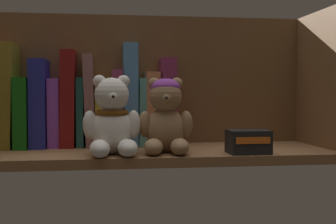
# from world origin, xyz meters

# --- Properties ---
(shelf_board) EXTENTS (0.75, 0.25, 0.02)m
(shelf_board) POSITION_xyz_m (0.00, 0.00, 0.01)
(shelf_board) COLOR brown
(shelf_board) RESTS_ON ground
(shelf_back_panel) EXTENTS (0.77, 0.01, 0.33)m
(shelf_back_panel) POSITION_xyz_m (0.00, 0.13, 0.16)
(shelf_back_panel) COLOR brown
(shelf_back_panel) RESTS_ON ground
(shelf_side_panel_right) EXTENTS (0.02, 0.27, 0.33)m
(shelf_side_panel_right) POSITION_xyz_m (0.38, 0.00, 0.16)
(shelf_side_panel_right) COLOR brown
(shelf_side_panel_right) RESTS_ON ground
(book_1) EXTENTS (0.04, 0.14, 0.23)m
(book_1) POSITION_xyz_m (-0.32, 0.09, 0.14)
(book_1) COLOR olive
(book_1) RESTS_ON shelf_board
(book_2) EXTENTS (0.03, 0.15, 0.16)m
(book_2) POSITION_xyz_m (-0.29, 0.09, 0.10)
(book_2) COLOR #145C12
(book_2) RESTS_ON shelf_board
(book_3) EXTENTS (0.04, 0.13, 0.20)m
(book_3) POSITION_xyz_m (-0.26, 0.09, 0.12)
(book_3) COLOR navy
(book_3) RESTS_ON shelf_board
(book_4) EXTENTS (0.03, 0.10, 0.15)m
(book_4) POSITION_xyz_m (-0.22, 0.09, 0.10)
(book_4) COLOR #A24ACB
(book_4) RESTS_ON shelf_board
(book_5) EXTENTS (0.04, 0.12, 0.22)m
(book_5) POSITION_xyz_m (-0.19, 0.09, 0.13)
(book_5) COLOR maroon
(book_5) RESTS_ON shelf_board
(book_6) EXTENTS (0.02, 0.09, 0.16)m
(book_6) POSITION_xyz_m (-0.17, 0.09, 0.10)
(book_6) COLOR #24635B
(book_6) RESTS_ON shelf_board
(book_7) EXTENTS (0.03, 0.12, 0.21)m
(book_7) POSITION_xyz_m (-0.14, 0.09, 0.12)
(book_7) COLOR #895959
(book_7) RESTS_ON shelf_board
(book_8) EXTENTS (0.04, 0.09, 0.15)m
(book_8) POSITION_xyz_m (-0.11, 0.09, 0.10)
(book_8) COLOR gold
(book_8) RESTS_ON shelf_board
(book_9) EXTENTS (0.02, 0.12, 0.17)m
(book_9) POSITION_xyz_m (-0.08, 0.09, 0.11)
(book_9) COLOR #85335A
(book_9) RESTS_ON shelf_board
(book_10) EXTENTS (0.03, 0.10, 0.24)m
(book_10) POSITION_xyz_m (-0.05, 0.09, 0.14)
(book_10) COLOR #4F89BE
(book_10) RESTS_ON shelf_board
(book_11) EXTENTS (0.02, 0.11, 0.16)m
(book_11) POSITION_xyz_m (-0.02, 0.09, 0.10)
(book_11) COLOR teal
(book_11) RESTS_ON shelf_board
(book_12) EXTENTS (0.03, 0.11, 0.17)m
(book_12) POSITION_xyz_m (0.00, 0.09, 0.11)
(book_12) COLOR #CB794B
(book_12) RESTS_ON shelf_board
(book_13) EXTENTS (0.03, 0.10, 0.20)m
(book_13) POSITION_xyz_m (0.04, 0.09, 0.12)
(book_13) COLOR #7D2951
(book_13) RESTS_ON shelf_board
(teddy_bear_larger) EXTENTS (0.12, 0.12, 0.16)m
(teddy_bear_larger) POSITION_xyz_m (-0.10, -0.07, 0.09)
(teddy_bear_larger) COLOR white
(teddy_bear_larger) RESTS_ON shelf_board
(teddy_bear_smaller) EXTENTS (0.11, 0.12, 0.15)m
(teddy_bear_smaller) POSITION_xyz_m (0.01, -0.05, 0.09)
(teddy_bear_smaller) COLOR #93704C
(teddy_bear_smaller) RESTS_ON shelf_board
(small_product_box) EXTENTS (0.08, 0.06, 0.05)m
(small_product_box) POSITION_xyz_m (0.18, -0.08, 0.04)
(small_product_box) COLOR black
(small_product_box) RESTS_ON shelf_board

